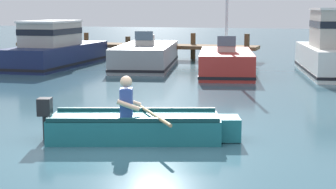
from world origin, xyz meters
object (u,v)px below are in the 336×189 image
at_px(moored_boat_navy, 56,49).
at_px(moored_boat_grey, 146,56).
at_px(rowboat_with_person, 139,126).
at_px(moored_boat_white, 334,50).
at_px(moored_boat_red, 226,63).

bearing_deg(moored_boat_navy, moored_boat_grey, 13.35).
relative_size(rowboat_with_person, moored_boat_white, 0.59).
bearing_deg(moored_boat_white, moored_boat_grey, 175.68).
height_order(rowboat_with_person, moored_boat_navy, moored_boat_navy).
bearing_deg(moored_boat_grey, moored_boat_red, -24.80).
distance_m(moored_boat_grey, moored_boat_red, 4.06).
xyz_separation_m(moored_boat_red, moored_boat_white, (3.78, 1.14, 0.47)).
bearing_deg(moored_boat_white, moored_boat_red, -163.21).
bearing_deg(moored_boat_navy, moored_boat_red, -6.32).
xyz_separation_m(moored_boat_navy, moored_boat_red, (7.41, -0.82, -0.29)).
height_order(moored_boat_grey, moored_boat_white, moored_boat_white).
relative_size(moored_boat_navy, moored_boat_red, 1.31).
distance_m(moored_boat_red, moored_boat_white, 3.98).
xyz_separation_m(moored_boat_navy, moored_boat_white, (11.19, 0.32, 0.18)).
height_order(rowboat_with_person, moored_boat_red, moored_boat_red).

